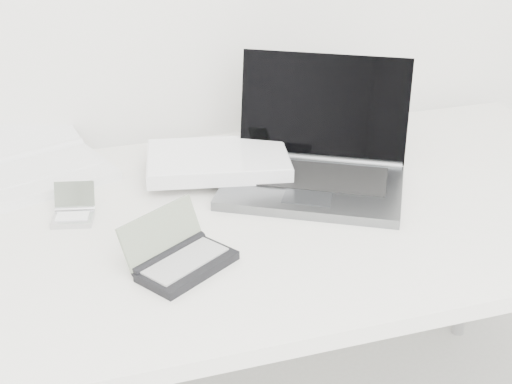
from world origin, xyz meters
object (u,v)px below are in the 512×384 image
object	(u,v)px
laptop_large	(275,162)
palmtop_charcoal	(180,257)
netbook_open_white	(29,162)
desk	(264,230)

from	to	relation	value
laptop_large	palmtop_charcoal	size ratio (longest dim) A/B	2.79
laptop_large	palmtop_charcoal	world-z (taller)	laptop_large
netbook_open_white	palmtop_charcoal	distance (m)	0.52
desk	palmtop_charcoal	size ratio (longest dim) A/B	7.87
desk	laptop_large	world-z (taller)	laptop_large
desk	palmtop_charcoal	xyz separation A→B (m)	(-0.20, -0.15, 0.06)
desk	netbook_open_white	bearing A→B (deg)	143.88
palmtop_charcoal	desk	bearing A→B (deg)	5.18
netbook_open_white	palmtop_charcoal	size ratio (longest dim) A/B	2.15
desk	palmtop_charcoal	bearing A→B (deg)	-142.29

